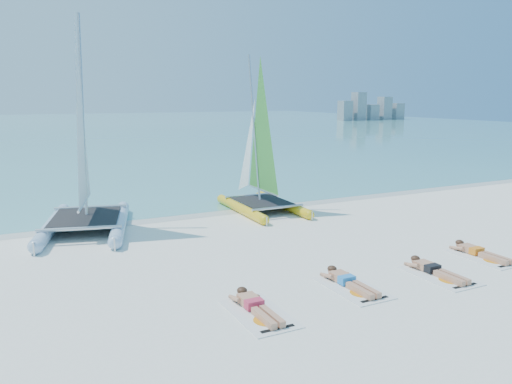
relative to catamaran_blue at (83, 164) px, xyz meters
The scene contains 14 objects.
ground 6.92m from the catamaran_blue, 49.12° to the right, with size 140.00×140.00×0.00m, color silver.
sea 58.22m from the catamaran_blue, 85.75° to the left, with size 140.00×115.00×0.01m, color #71BCB9.
wet_sand_strip 4.84m from the catamaran_blue, ahead, with size 140.00×1.40×0.01m, color silver.
distant_skyline 81.35m from the catamaran_blue, 44.50° to the left, with size 14.00×2.00×5.00m.
catamaran_blue is the anchor object (origin of this frame).
catamaran_yellow 6.35m from the catamaran_blue, ahead, with size 2.18×4.74×6.01m.
towel_a 8.76m from the catamaran_blue, 75.56° to the right, with size 1.00×1.85×0.02m, color white.
sunbather_a 8.55m from the catamaran_blue, 75.23° to the right, with size 0.37×1.73×0.26m.
towel_b 9.44m from the catamaran_blue, 59.87° to the right, with size 1.00×1.85×0.02m, color white.
sunbather_b 9.25m from the catamaran_blue, 59.25° to the right, with size 0.37×1.73×0.26m.
towel_c 11.01m from the catamaran_blue, 49.88° to the right, with size 1.00×1.85×0.02m, color white.
sunbather_c 10.84m from the catamaran_blue, 49.22° to the right, with size 0.37×1.73×0.26m.
towel_d 12.14m from the catamaran_blue, 40.43° to the right, with size 1.00×1.85×0.02m, color white.
sunbather_d 12.00m from the catamaran_blue, 39.73° to the right, with size 0.37×1.73×0.26m.
Camera 1 is at (-6.37, -11.50, 4.25)m, focal length 35.00 mm.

